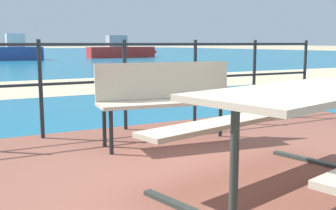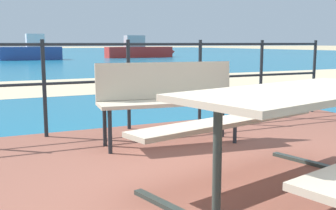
{
  "view_description": "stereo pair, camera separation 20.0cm",
  "coord_description": "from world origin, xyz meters",
  "px_view_note": "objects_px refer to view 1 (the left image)",
  "views": [
    {
      "loc": [
        -1.81,
        -2.12,
        1.1
      ],
      "look_at": [
        0.08,
        1.46,
        0.48
      ],
      "focal_mm": 43.57,
      "sensor_mm": 36.0,
      "label": 1
    },
    {
      "loc": [
        -1.63,
        -2.21,
        1.1
      ],
      "look_at": [
        0.08,
        1.46,
        0.48
      ],
      "focal_mm": 43.57,
      "sensor_mm": 36.0,
      "label": 2
    }
  ],
  "objects_px": {
    "boat_mid": "(122,50)",
    "picnic_table": "(310,114)",
    "boat_far": "(10,51)",
    "park_bench": "(168,94)"
  },
  "relations": [
    {
      "from": "picnic_table",
      "to": "boat_mid",
      "type": "relative_size",
      "value": 0.37
    },
    {
      "from": "picnic_table",
      "to": "boat_mid",
      "type": "bearing_deg",
      "value": 57.17
    },
    {
      "from": "picnic_table",
      "to": "boat_far",
      "type": "distance_m",
      "value": 25.64
    },
    {
      "from": "picnic_table",
      "to": "park_bench",
      "type": "height_order",
      "value": "park_bench"
    },
    {
      "from": "boat_mid",
      "to": "boat_far",
      "type": "height_order",
      "value": "boat_far"
    },
    {
      "from": "park_bench",
      "to": "boat_mid",
      "type": "xyz_separation_m",
      "value": [
        9.32,
        24.97,
        -0.04
      ]
    },
    {
      "from": "boat_mid",
      "to": "picnic_table",
      "type": "bearing_deg",
      "value": -113.63
    },
    {
      "from": "boat_far",
      "to": "boat_mid",
      "type": "bearing_deg",
      "value": -171.25
    },
    {
      "from": "park_bench",
      "to": "boat_far",
      "type": "xyz_separation_m",
      "value": [
        1.3,
        23.82,
        -0.01
      ]
    },
    {
      "from": "park_bench",
      "to": "boat_mid",
      "type": "distance_m",
      "value": 26.65
    }
  ]
}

